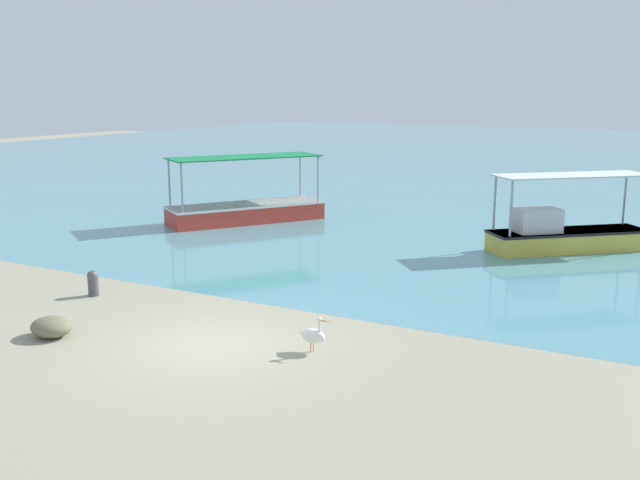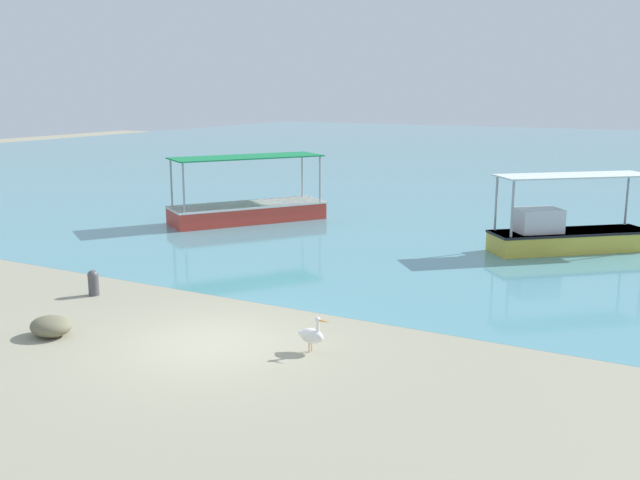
% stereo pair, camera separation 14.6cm
% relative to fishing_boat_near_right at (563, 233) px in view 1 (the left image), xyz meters
% --- Properties ---
extents(ground, '(120.00, 120.00, 0.00)m').
position_rel_fishing_boat_near_right_xyz_m(ground, '(-5.11, -13.09, -0.62)').
color(ground, gray).
extents(harbor_water, '(110.00, 90.00, 0.00)m').
position_rel_fishing_boat_near_right_xyz_m(harbor_water, '(-5.11, 34.91, -0.62)').
color(harbor_water, teal).
rests_on(harbor_water, ground).
extents(fishing_boat_near_right, '(5.16, 4.71, 2.62)m').
position_rel_fishing_boat_near_right_xyz_m(fishing_boat_near_right, '(0.00, 0.00, 0.00)').
color(fishing_boat_near_right, gold).
rests_on(fishing_boat_near_right, harbor_water).
extents(fishing_boat_far_right, '(5.28, 6.47, 2.72)m').
position_rel_fishing_boat_near_right_xyz_m(fishing_boat_far_right, '(-12.68, -0.55, -0.07)').
color(fishing_boat_far_right, red).
rests_on(fishing_boat_far_right, harbor_water).
extents(pelican, '(0.81, 0.32, 0.80)m').
position_rel_fishing_boat_near_right_xyz_m(pelican, '(-2.91, -12.49, -0.24)').
color(pelican, '#E0997A').
rests_on(pelican, ground).
extents(mooring_bollard, '(0.30, 0.30, 0.70)m').
position_rel_fishing_boat_near_right_xyz_m(mooring_bollard, '(-10.13, -11.60, -0.25)').
color(mooring_bollard, '#47474C').
rests_on(mooring_bollard, ground).
extents(net_pile, '(0.97, 0.83, 0.46)m').
position_rel_fishing_boat_near_right_xyz_m(net_pile, '(-8.54, -14.43, -0.39)').
color(net_pile, '#6C674E').
rests_on(net_pile, ground).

